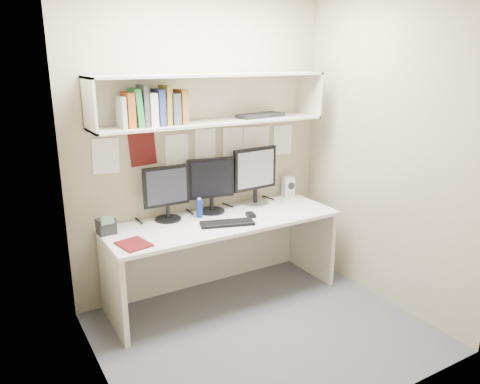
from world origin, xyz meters
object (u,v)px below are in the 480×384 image
monitor_left (167,191)px  desk (223,258)px  keyboard (227,223)px  speaker (288,187)px  monitor_center (211,183)px  maroon_notebook (134,244)px  monitor_right (255,174)px  desk_phone (106,226)px

monitor_left → desk: bearing=-28.1°
keyboard → speaker: size_ratio=2.17×
speaker → monitor_left: bearing=-168.2°
monitor_center → maroon_notebook: size_ratio=1.98×
monitor_right → speaker: 0.45m
maroon_notebook → desk_phone: (-0.11, 0.33, 0.06)m
monitor_left → monitor_center: (0.41, -0.00, 0.01)m
maroon_notebook → monitor_center: bearing=14.1°
desk → maroon_notebook: (-0.83, -0.18, 0.37)m
desk → maroon_notebook: maroon_notebook is taller
monitor_center → speaker: 0.88m
maroon_notebook → desk_phone: 0.35m
monitor_left → monitor_center: bearing=0.2°
keyboard → monitor_center: bearing=101.5°
monitor_right → desk_phone: (-1.40, -0.07, -0.22)m
monitor_center → speaker: monitor_center is taller
monitor_left → keyboard: size_ratio=1.05×
speaker → maroon_notebook: bearing=-155.5°
monitor_center → desk_phone: bearing=-166.3°
keyboard → desk: bearing=94.3°
keyboard → monitor_right: bearing=53.8°
desk → monitor_left: size_ratio=4.34×
monitor_left → maroon_notebook: 0.63m
desk → speaker: bearing=16.4°
maroon_notebook → keyboard: bearing=-8.5°
desk → monitor_right: monitor_right is taller
speaker → maroon_notebook: speaker is taller
desk → monitor_center: bearing=88.3°
desk → maroon_notebook: size_ratio=8.20×
monitor_right → maroon_notebook: (-1.29, -0.39, -0.28)m
monitor_right → speaker: (0.41, 0.04, -0.18)m
speaker → monitor_center: bearing=-167.4°
monitor_left → desk_phone: monitor_left is taller
keyboard → speaker: speaker is taller
keyboard → monitor_left: bearing=154.0°
monitor_right → desk_phone: bearing=178.6°
maroon_notebook → desk_phone: bearing=97.2°
desk → speaker: 1.02m
keyboard → speaker: 0.99m
monitor_center → speaker: bearing=12.0°
monitor_center → maroon_notebook: bearing=-145.2°
keyboard → maroon_notebook: keyboard is taller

